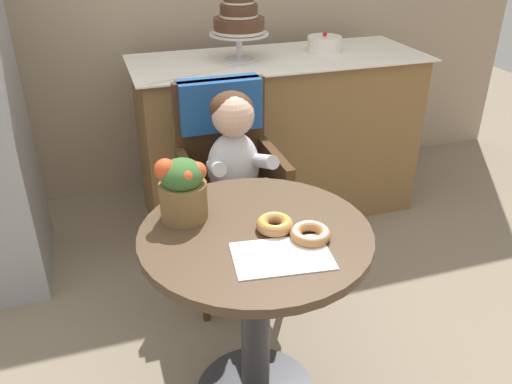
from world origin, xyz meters
The scene contains 10 objects.
cafe_table centered at (0.00, 0.00, 0.51)m, with size 0.72×0.72×0.72m.
wicker_chair centered at (0.10, 0.73, 0.64)m, with size 0.42×0.45×0.95m.
seated_child centered at (0.10, 0.58, 0.68)m, with size 0.27×0.32×0.73m.
paper_napkin centered at (0.03, -0.15, 0.72)m, with size 0.28×0.18×0.00m, color white.
donut_front centered at (0.06, -0.01, 0.74)m, with size 0.12×0.12×0.04m.
donut_mid centered at (0.14, -0.09, 0.74)m, with size 0.12×0.12×0.04m.
flower_vase centered at (-0.19, 0.15, 0.83)m, with size 0.16×0.16×0.21m.
display_counter centered at (0.55, 1.30, 0.45)m, with size 1.56×0.62×0.90m.
tiered_cake_stand centered at (0.33, 1.30, 1.10)m, with size 0.30×0.30×0.33m.
round_layer_cake centered at (0.82, 1.34, 0.94)m, with size 0.18×0.18×0.11m.
Camera 1 is at (-0.41, -1.29, 1.59)m, focal length 36.91 mm.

